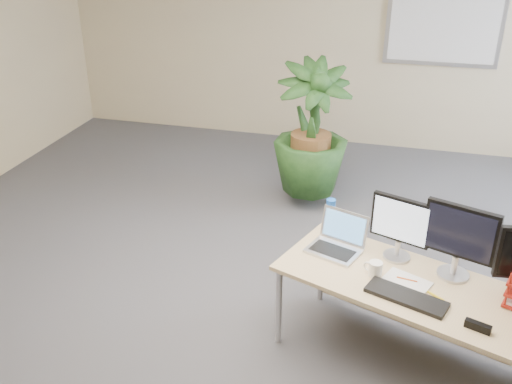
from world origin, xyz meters
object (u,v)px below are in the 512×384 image
(monitor_left, at_px, (400,225))
(laptop, at_px, (338,241))
(floor_plant, at_px, (311,134))
(monitor_right, at_px, (460,237))
(desk, at_px, (414,293))

(monitor_left, xyz_separation_m, laptop, (-0.40, 0.01, -0.19))
(monitor_left, bearing_deg, floor_plant, 116.11)
(monitor_right, xyz_separation_m, laptop, (-0.75, 0.13, -0.22))
(floor_plant, bearing_deg, monitor_left, -63.89)
(monitor_right, bearing_deg, monitor_left, 161.09)
(desk, bearing_deg, monitor_right, 17.66)
(desk, distance_m, monitor_left, 0.45)
(desk, height_order, monitor_right, monitor_right)
(laptop, bearing_deg, monitor_right, -10.14)
(laptop, bearing_deg, floor_plant, 105.55)
(desk, height_order, laptop, laptop)
(monitor_right, bearing_deg, laptop, 169.86)
(monitor_right, distance_m, laptop, 0.80)
(desk, relative_size, floor_plant, 1.20)
(desk, bearing_deg, monitor_left, 124.85)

